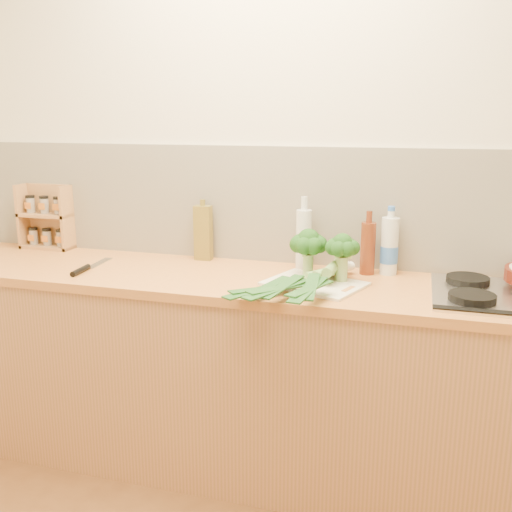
{
  "coord_description": "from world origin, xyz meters",
  "views": [
    {
      "loc": [
        0.66,
        -1.06,
        1.57
      ],
      "look_at": [
        0.04,
        1.1,
        1.02
      ],
      "focal_mm": 40.0,
      "sensor_mm": 36.0,
      "label": 1
    }
  ],
  "objects_px": {
    "chefs_knife": "(85,269)",
    "spice_rack": "(47,221)",
    "gas_hob": "(512,294)",
    "chopping_board": "(315,284)"
  },
  "relations": [
    {
      "from": "gas_hob",
      "to": "spice_rack",
      "type": "distance_m",
      "value": 2.23
    },
    {
      "from": "chefs_knife",
      "to": "spice_rack",
      "type": "distance_m",
      "value": 0.58
    },
    {
      "from": "gas_hob",
      "to": "chopping_board",
      "type": "height_order",
      "value": "gas_hob"
    },
    {
      "from": "gas_hob",
      "to": "spice_rack",
      "type": "relative_size",
      "value": 1.75
    },
    {
      "from": "gas_hob",
      "to": "chopping_board",
      "type": "xyz_separation_m",
      "value": [
        -0.75,
        -0.04,
        -0.01
      ]
    },
    {
      "from": "gas_hob",
      "to": "chefs_knife",
      "type": "bearing_deg",
      "value": -176.67
    },
    {
      "from": "chopping_board",
      "to": "chefs_knife",
      "type": "xyz_separation_m",
      "value": [
        -1.03,
        -0.06,
        0.0
      ]
    },
    {
      "from": "gas_hob",
      "to": "chefs_knife",
      "type": "height_order",
      "value": "gas_hob"
    },
    {
      "from": "chopping_board",
      "to": "gas_hob",
      "type": "bearing_deg",
      "value": 23.51
    },
    {
      "from": "spice_rack",
      "to": "chefs_knife",
      "type": "bearing_deg",
      "value": -38.92
    }
  ]
}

